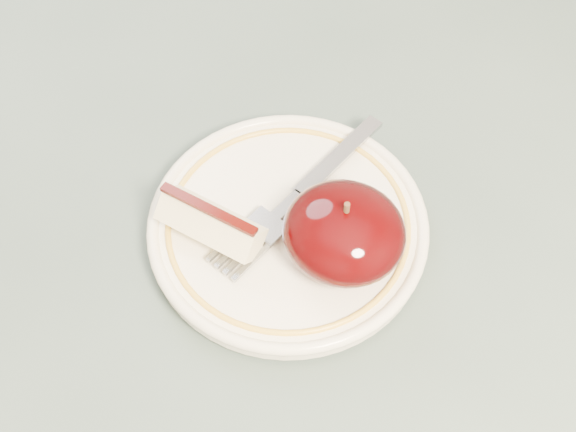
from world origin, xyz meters
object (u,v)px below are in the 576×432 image
at_px(plate, 288,227).
at_px(fork, 298,195).
at_px(table, 243,312).
at_px(apple_half, 344,233).

bearing_deg(plate, fork, 94.99).
bearing_deg(fork, plate, -158.37).
xyz_separation_m(table, fork, (0.02, 0.05, 0.11)).
bearing_deg(fork, apple_half, -105.22).
distance_m(plate, apple_half, 0.05).
bearing_deg(apple_half, plate, 171.86).
bearing_deg(fork, table, 171.91).
distance_m(table, apple_half, 0.15).
bearing_deg(table, fork, 65.26).
relative_size(apple_half, fork, 0.49).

